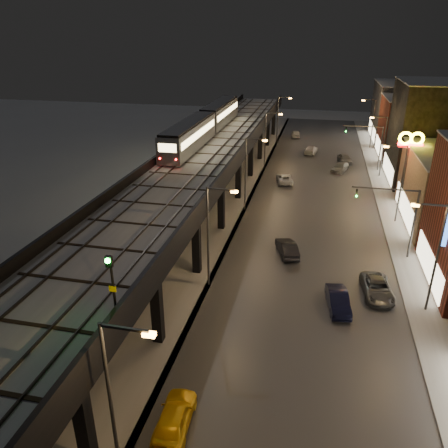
{
  "coord_description": "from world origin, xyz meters",
  "views": [
    {
      "loc": [
        7.69,
        -18.61,
        20.2
      ],
      "look_at": [
        0.21,
        15.09,
        5.0
      ],
      "focal_mm": 35.0,
      "sensor_mm": 36.0,
      "label": 1
    }
  ],
  "objects_px": {
    "subway_train": "(206,123)",
    "car_onc_dark": "(377,289)",
    "car_mid_silver": "(285,179)",
    "car_taxi": "(175,418)",
    "car_far_white": "(296,134)",
    "car_mid_dark": "(311,150)",
    "car_near_white": "(287,248)",
    "rail_signal": "(111,273)",
    "car_onc_red": "(345,159)",
    "car_onc_white": "(340,168)",
    "car_onc_silver": "(338,301)"
  },
  "relations": [
    {
      "from": "car_onc_dark",
      "to": "car_onc_white",
      "type": "distance_m",
      "value": 35.81
    },
    {
      "from": "car_mid_silver",
      "to": "car_mid_dark",
      "type": "height_order",
      "value": "car_mid_dark"
    },
    {
      "from": "subway_train",
      "to": "car_onc_red",
      "type": "bearing_deg",
      "value": 31.53
    },
    {
      "from": "car_onc_silver",
      "to": "car_onc_white",
      "type": "xyz_separation_m",
      "value": [
        0.95,
        38.33,
        -0.04
      ]
    },
    {
      "from": "car_taxi",
      "to": "car_onc_red",
      "type": "xyz_separation_m",
      "value": [
        10.8,
        57.12,
        0.01
      ]
    },
    {
      "from": "car_taxi",
      "to": "car_near_white",
      "type": "distance_m",
      "value": 22.45
    },
    {
      "from": "car_mid_silver",
      "to": "car_onc_red",
      "type": "xyz_separation_m",
      "value": [
        8.87,
        12.49,
        0.12
      ]
    },
    {
      "from": "car_mid_silver",
      "to": "car_onc_white",
      "type": "relative_size",
      "value": 1.0
    },
    {
      "from": "car_onc_dark",
      "to": "car_onc_red",
      "type": "relative_size",
      "value": 1.1
    },
    {
      "from": "car_mid_silver",
      "to": "car_onc_silver",
      "type": "relative_size",
      "value": 1.07
    },
    {
      "from": "car_taxi",
      "to": "car_mid_silver",
      "type": "height_order",
      "value": "car_taxi"
    },
    {
      "from": "car_mid_silver",
      "to": "car_onc_red",
      "type": "height_order",
      "value": "car_onc_red"
    },
    {
      "from": "car_near_white",
      "to": "car_mid_silver",
      "type": "relative_size",
      "value": 0.95
    },
    {
      "from": "rail_signal",
      "to": "car_onc_red",
      "type": "bearing_deg",
      "value": 75.93
    },
    {
      "from": "rail_signal",
      "to": "car_onc_red",
      "type": "relative_size",
      "value": 0.75
    },
    {
      "from": "car_onc_dark",
      "to": "car_onc_white",
      "type": "xyz_separation_m",
      "value": [
        -2.26,
        35.74,
        -0.02
      ]
    },
    {
      "from": "car_taxi",
      "to": "car_onc_red",
      "type": "bearing_deg",
      "value": -103.63
    },
    {
      "from": "car_taxi",
      "to": "car_mid_dark",
      "type": "bearing_deg",
      "value": -97.56
    },
    {
      "from": "subway_train",
      "to": "car_far_white",
      "type": "bearing_deg",
      "value": 70.05
    },
    {
      "from": "car_near_white",
      "to": "car_onc_white",
      "type": "distance_m",
      "value": 30.53
    },
    {
      "from": "car_mid_silver",
      "to": "car_onc_dark",
      "type": "distance_m",
      "value": 30.15
    },
    {
      "from": "car_mid_silver",
      "to": "car_onc_dark",
      "type": "height_order",
      "value": "car_onc_dark"
    },
    {
      "from": "rail_signal",
      "to": "car_onc_dark",
      "type": "xyz_separation_m",
      "value": [
        15.51,
        15.41,
        -8.33
      ]
    },
    {
      "from": "car_mid_silver",
      "to": "car_onc_silver",
      "type": "height_order",
      "value": "car_onc_silver"
    },
    {
      "from": "subway_train",
      "to": "car_near_white",
      "type": "bearing_deg",
      "value": -58.21
    },
    {
      "from": "car_near_white",
      "to": "car_mid_dark",
      "type": "height_order",
      "value": "car_near_white"
    },
    {
      "from": "rail_signal",
      "to": "car_mid_silver",
      "type": "distance_m",
      "value": 44.85
    },
    {
      "from": "car_far_white",
      "to": "car_onc_white",
      "type": "distance_m",
      "value": 24.66
    },
    {
      "from": "rail_signal",
      "to": "car_mid_silver",
      "type": "bearing_deg",
      "value": 83.19
    },
    {
      "from": "car_near_white",
      "to": "car_onc_silver",
      "type": "bearing_deg",
      "value": 101.24
    },
    {
      "from": "rail_signal",
      "to": "car_mid_dark",
      "type": "relative_size",
      "value": 0.71
    },
    {
      "from": "car_near_white",
      "to": "car_mid_silver",
      "type": "bearing_deg",
      "value": -102.5
    },
    {
      "from": "rail_signal",
      "to": "car_onc_silver",
      "type": "height_order",
      "value": "rail_signal"
    },
    {
      "from": "car_taxi",
      "to": "car_onc_dark",
      "type": "bearing_deg",
      "value": -129.77
    },
    {
      "from": "car_taxi",
      "to": "car_onc_silver",
      "type": "distance_m",
      "value": 16.39
    },
    {
      "from": "car_taxi",
      "to": "car_mid_dark",
      "type": "distance_m",
      "value": 62.65
    },
    {
      "from": "subway_train",
      "to": "car_onc_dark",
      "type": "bearing_deg",
      "value": -52.21
    },
    {
      "from": "car_near_white",
      "to": "car_mid_dark",
      "type": "relative_size",
      "value": 0.92
    },
    {
      "from": "car_onc_silver",
      "to": "car_onc_white",
      "type": "bearing_deg",
      "value": 80.09
    },
    {
      "from": "rail_signal",
      "to": "car_mid_dark",
      "type": "height_order",
      "value": "rail_signal"
    },
    {
      "from": "car_taxi",
      "to": "car_onc_white",
      "type": "height_order",
      "value": "car_taxi"
    },
    {
      "from": "subway_train",
      "to": "car_onc_silver",
      "type": "relative_size",
      "value": 7.85
    },
    {
      "from": "car_taxi",
      "to": "car_far_white",
      "type": "distance_m",
      "value": 75.19
    },
    {
      "from": "car_mid_silver",
      "to": "car_far_white",
      "type": "bearing_deg",
      "value": -99.68
    },
    {
      "from": "car_near_white",
      "to": "car_onc_white",
      "type": "bearing_deg",
      "value": -119.13
    },
    {
      "from": "car_onc_dark",
      "to": "car_onc_white",
      "type": "height_order",
      "value": "car_onc_dark"
    },
    {
      "from": "subway_train",
      "to": "car_onc_silver",
      "type": "height_order",
      "value": "subway_train"
    },
    {
      "from": "car_onc_dark",
      "to": "car_mid_silver",
      "type": "bearing_deg",
      "value": 105.24
    },
    {
      "from": "subway_train",
      "to": "car_mid_dark",
      "type": "distance_m",
      "value": 24.41
    },
    {
      "from": "rail_signal",
      "to": "car_onc_white",
      "type": "xyz_separation_m",
      "value": [
        13.25,
        51.15,
        -8.35
      ]
    }
  ]
}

